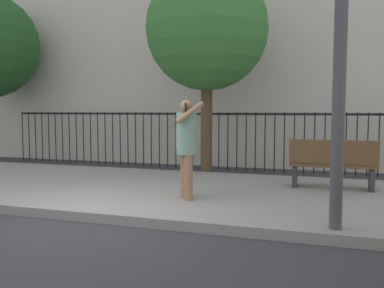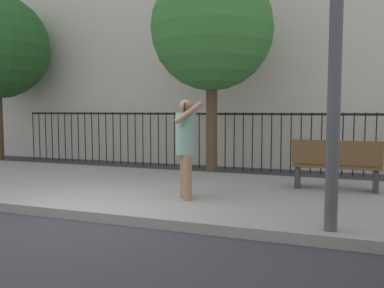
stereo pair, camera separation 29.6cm
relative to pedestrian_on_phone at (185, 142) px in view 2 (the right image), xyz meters
name	(u,v)px [view 2 (the right image)]	position (x,y,z in m)	size (l,w,h in m)	color
ground_plane	(77,221)	(-1.23, -1.35, -1.13)	(60.00, 60.00, 0.00)	#333338
sidewalk	(144,189)	(-1.23, 0.85, -1.05)	(28.00, 4.40, 0.15)	gray
iron_fence	(203,133)	(-1.23, 4.55, -0.11)	(12.03, 0.04, 1.60)	black
pedestrian_on_phone	(185,142)	(0.00, 0.00, 0.00)	(0.64, 0.71, 1.68)	#936B4C
street_bench	(336,164)	(2.38, 1.67, -0.48)	(1.60, 0.45, 0.95)	brown
street_tree_mid	(212,30)	(-0.56, 3.21, 2.47)	(2.97, 2.97, 5.10)	#4C3823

